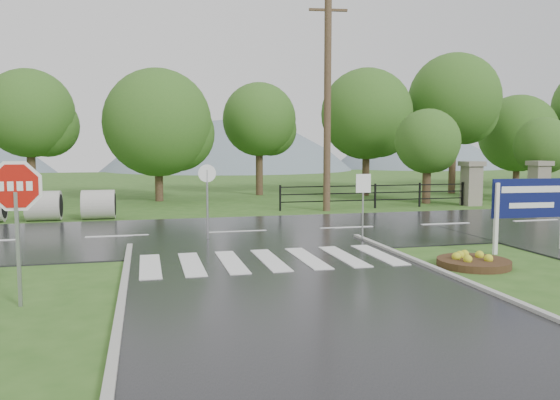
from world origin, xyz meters
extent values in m
plane|color=#315A1E|center=(0.00, 0.00, 0.00)|extent=(120.00, 120.00, 0.00)
cube|color=black|center=(0.00, 10.00, 0.00)|extent=(90.00, 8.00, 0.04)
cube|color=silver|center=(-3.00, 5.00, 0.06)|extent=(0.50, 2.80, 0.02)
cube|color=silver|center=(-2.00, 5.00, 0.06)|extent=(0.50, 2.80, 0.02)
cube|color=silver|center=(-1.00, 5.00, 0.06)|extent=(0.50, 2.80, 0.02)
cube|color=silver|center=(0.00, 5.00, 0.06)|extent=(0.50, 2.80, 0.02)
cube|color=silver|center=(1.00, 5.00, 0.06)|extent=(0.50, 2.80, 0.02)
cube|color=silver|center=(2.00, 5.00, 0.06)|extent=(0.50, 2.80, 0.02)
cube|color=silver|center=(3.00, 5.00, 0.06)|extent=(0.50, 2.80, 0.02)
cube|color=gray|center=(13.00, 16.00, 1.00)|extent=(0.80, 0.80, 2.00)
cube|color=#6B6659|center=(13.00, 16.00, 2.12)|extent=(1.00, 1.00, 0.24)
cube|color=gray|center=(17.00, 16.00, 1.00)|extent=(0.80, 0.80, 2.00)
cube|color=#6B6659|center=(17.00, 16.00, 2.12)|extent=(1.00, 1.00, 0.24)
cube|color=black|center=(7.75, 16.00, 0.40)|extent=(9.50, 0.05, 0.05)
cube|color=black|center=(7.75, 16.00, 0.75)|extent=(9.50, 0.05, 0.05)
cube|color=black|center=(7.75, 16.00, 1.10)|extent=(9.50, 0.05, 0.05)
cube|color=black|center=(3.00, 16.00, 0.60)|extent=(0.08, 0.08, 1.20)
cube|color=black|center=(12.50, 16.00, 0.60)|extent=(0.08, 0.08, 1.20)
cube|color=black|center=(17.50, 16.00, 0.60)|extent=(0.08, 0.08, 1.20)
sphere|color=slate|center=(8.00, 65.00, -17.28)|extent=(48.00, 48.00, 48.00)
sphere|color=slate|center=(36.00, 65.00, -12.96)|extent=(36.00, 36.00, 36.00)
cylinder|color=#9E9B93|center=(-7.05, 15.00, 0.60)|extent=(1.30, 1.20, 1.20)
cylinder|color=#9E9B93|center=(-4.95, 15.00, 0.60)|extent=(1.30, 1.20, 1.20)
cube|color=#939399|center=(-5.36, 2.30, 1.06)|extent=(0.06, 0.06, 2.13)
cylinder|color=white|center=(-5.36, 2.31, 2.24)|extent=(1.28, 0.03, 1.28)
cylinder|color=#AC120C|center=(-5.36, 2.30, 2.24)|extent=(1.11, 0.04, 1.11)
cube|color=silver|center=(6.25, 4.52, 0.99)|extent=(0.10, 0.10, 1.98)
cube|color=#0B1048|center=(7.34, 4.52, 1.53)|extent=(2.37, 0.19, 1.09)
cube|color=white|center=(7.34, 4.48, 1.78)|extent=(1.88, 0.12, 0.18)
cube|color=white|center=(7.34, 4.48, 1.33)|extent=(1.38, 0.09, 0.15)
cylinder|color=#332111|center=(4.78, 3.29, 0.09)|extent=(1.77, 1.77, 0.18)
cube|color=#939399|center=(3.46, 7.23, 1.00)|extent=(0.04, 0.04, 1.99)
cube|color=white|center=(3.46, 7.21, 1.84)|extent=(0.47, 0.05, 0.58)
cylinder|color=#939399|center=(-1.18, 8.74, 1.12)|extent=(0.07, 0.07, 2.24)
cylinder|color=white|center=(-1.18, 8.72, 2.13)|extent=(0.56, 0.02, 0.56)
cylinder|color=#473523|center=(5.10, 15.50, 4.93)|extent=(0.33, 0.33, 9.86)
cube|color=brown|center=(5.10, 15.50, 9.09)|extent=(1.75, 0.35, 0.11)
cylinder|color=#3D2B1C|center=(11.32, 17.50, 1.36)|extent=(0.43, 0.43, 2.72)
sphere|color=#2B571B|center=(11.32, 17.50, 3.27)|extent=(3.38, 3.38, 3.38)
cylinder|color=#3D2B1C|center=(18.40, 17.50, 1.27)|extent=(0.39, 0.39, 2.53)
sphere|color=#2B571B|center=(18.40, 17.50, 3.04)|extent=(3.14, 3.14, 3.14)
camera|label=1|loc=(-3.07, -8.43, 2.93)|focal=35.00mm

